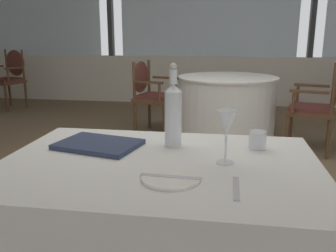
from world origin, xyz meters
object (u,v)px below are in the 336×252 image
(wine_glass, at_px, (227,125))
(dining_chair_0_0, at_px, (150,91))
(side_plate, at_px, (171,178))
(menu_book, at_px, (98,144))
(water_tumbler, at_px, (257,140))
(dining_chair_0_1, at_px, (320,102))
(water_bottle, at_px, (173,113))
(dining_chair_2_1, at_px, (10,74))

(wine_glass, xyz_separation_m, dining_chair_0_0, (-0.93, 3.14, -0.37))
(side_plate, distance_m, menu_book, 0.47)
(wine_glass, relative_size, water_tumbler, 2.68)
(water_tumbler, xyz_separation_m, dining_chair_0_1, (0.85, 2.44, -0.25))
(wine_glass, distance_m, menu_book, 0.56)
(side_plate, height_order, wine_glass, wine_glass)
(side_plate, xyz_separation_m, wine_glass, (0.18, 0.19, 0.14))
(water_bottle, relative_size, dining_chair_0_0, 0.38)
(menu_book, relative_size, dining_chair_0_1, 0.35)
(water_bottle, bearing_deg, water_tumbler, 2.31)
(water_bottle, xyz_separation_m, dining_chair_0_0, (-0.71, 2.95, -0.37))
(water_tumbler, height_order, dining_chair_2_1, dining_chair_2_1)
(side_plate, height_order, dining_chair_0_0, dining_chair_0_0)
(water_bottle, bearing_deg, dining_chair_0_0, 103.53)
(wine_glass, distance_m, water_tumbler, 0.26)
(side_plate, distance_m, water_bottle, 0.40)
(water_bottle, distance_m, wine_glass, 0.29)
(water_tumbler, bearing_deg, dining_chair_2_1, 131.82)
(dining_chair_0_1, bearing_deg, wine_glass, 84.45)
(dining_chair_0_0, bearing_deg, side_plate, -62.40)
(wine_glass, distance_m, dining_chair_2_1, 5.69)
(menu_book, bearing_deg, dining_chair_0_0, 110.84)
(water_bottle, height_order, menu_book, water_bottle)
(water_tumbler, relative_size, menu_book, 0.22)
(dining_chair_2_1, bearing_deg, water_tumbler, 60.03)
(water_bottle, bearing_deg, dining_chair_2_1, 128.94)
(water_bottle, distance_m, dining_chair_0_1, 2.75)
(dining_chair_0_0, height_order, dining_chair_0_1, dining_chair_0_1)
(side_plate, relative_size, water_tumbler, 2.62)
(side_plate, bearing_deg, water_tumbler, 51.75)
(side_plate, relative_size, menu_book, 0.58)
(menu_book, height_order, dining_chair_2_1, dining_chair_2_1)
(menu_book, bearing_deg, side_plate, -27.71)
(water_bottle, distance_m, dining_chair_2_1, 5.41)
(wine_glass, relative_size, dining_chair_0_1, 0.21)
(water_bottle, height_order, wine_glass, water_bottle)
(water_bottle, xyz_separation_m, wine_glass, (0.22, -0.19, 0.00))
(side_plate, height_order, dining_chair_0_1, dining_chair_0_1)
(menu_book, xyz_separation_m, dining_chair_0_0, (-0.40, 3.02, -0.24))
(water_tumbler, height_order, menu_book, water_tumbler)
(dining_chair_0_1, bearing_deg, dining_chair_0_0, 0.00)
(water_bottle, xyz_separation_m, dining_chair_2_1, (-3.39, 4.20, -0.33))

